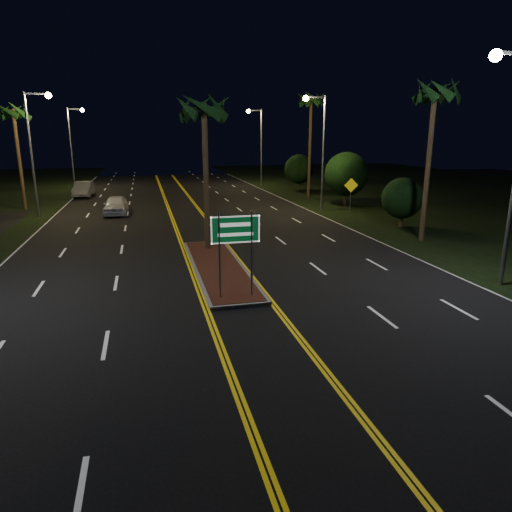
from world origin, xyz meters
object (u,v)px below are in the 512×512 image
object	(u,v)px
car_far	(83,188)
streetlight_left_far	(74,138)
car_near	(116,204)
shrub_near	(402,198)
palm_right_near	(435,93)
shrub_far	(299,169)
streetlight_right_far	(258,138)
warning_sign	(351,190)
palm_right_far	(311,101)
palm_median	(204,108)
highway_sign	(236,238)
shrub_mid	(346,174)
streetlight_left_mid	(35,140)
median_island	(218,267)
streetlight_right_near	(512,144)
streetlight_right_mid	(319,140)
palm_left_far	(13,112)

from	to	relation	value
car_far	streetlight_left_far	bearing A→B (deg)	103.40
car_near	shrub_near	bearing A→B (deg)	-25.23
palm_right_near	shrub_far	world-z (taller)	palm_right_near
streetlight_right_far	warning_sign	size ratio (longest dim) A/B	3.35
palm_right_far	shrub_near	xyz separation A→B (m)	(0.70, -16.00, -7.20)
palm_right_near	palm_median	bearing A→B (deg)	177.71
highway_sign	shrub_mid	xyz separation A→B (m)	(14.00, 21.20, 0.32)
streetlight_right_far	streetlight_left_mid	bearing A→B (deg)	-139.70
palm_median	shrub_far	size ratio (longest dim) A/B	2.10
car_far	median_island	bearing A→B (deg)	-69.99
streetlight_left_mid	palm_median	xyz separation A→B (m)	(10.61, -13.50, 1.62)
palm_median	shrub_mid	bearing A→B (deg)	43.96
highway_sign	car_far	world-z (taller)	highway_sign
streetlight_right_near	shrub_far	size ratio (longest dim) A/B	2.27
car_near	streetlight_left_mid	bearing A→B (deg)	-177.60
palm_right_near	highway_sign	bearing A→B (deg)	-150.05
palm_right_far	car_near	bearing A→B (deg)	-161.66
palm_right_far	palm_right_near	bearing A→B (deg)	-90.86
palm_right_far	shrub_mid	world-z (taller)	palm_right_far
palm_median	shrub_far	world-z (taller)	palm_median
streetlight_right_near	shrub_far	world-z (taller)	streetlight_right_near
highway_sign	car_far	xyz separation A→B (m)	(-9.08, 33.17, -1.53)
streetlight_left_far	warning_sign	bearing A→B (deg)	-44.50
streetlight_right_near	palm_median	xyz separation A→B (m)	(-10.61, 8.50, 1.62)
streetlight_left_far	shrub_far	bearing A→B (deg)	-18.14
streetlight_left_mid	streetlight_left_far	bearing A→B (deg)	90.00
palm_right_far	shrub_far	bearing A→B (deg)	80.54
palm_right_near	streetlight_right_mid	bearing A→B (deg)	98.94
streetlight_left_mid	streetlight_right_near	bearing A→B (deg)	-46.03
streetlight_right_near	car_near	xyz separation A→B (m)	(-15.98, 21.98, -4.82)
palm_right_far	car_near	distance (m)	20.86
shrub_mid	car_far	distance (m)	26.07
warning_sign	palm_right_near	bearing A→B (deg)	-84.98
streetlight_right_mid	palm_right_near	xyz separation A→B (m)	(1.89, -12.00, 2.56)
streetlight_right_near	streetlight_right_far	bearing A→B (deg)	90.00
streetlight_left_far	car_near	world-z (taller)	streetlight_left_far
palm_right_far	car_far	world-z (taller)	palm_right_far
streetlight_right_near	car_near	distance (m)	27.60
streetlight_left_far	streetlight_left_mid	bearing A→B (deg)	-90.00
streetlight_right_far	shrub_mid	xyz separation A→B (m)	(3.39, -18.00, -2.93)
car_far	streetlight_right_near	bearing A→B (deg)	-57.29
streetlight_right_mid	streetlight_right_near	bearing A→B (deg)	-90.00
streetlight_left_far	palm_median	bearing A→B (deg)	-72.42
streetlight_left_mid	palm_right_far	bearing A→B (deg)	14.37
palm_right_near	shrub_far	bearing A→B (deg)	87.14
streetlight_left_mid	shrub_near	xyz separation A→B (m)	(24.11, -10.00, -3.71)
palm_left_far	car_near	xyz separation A→B (m)	(7.44, -4.02, -6.91)
median_island	car_far	world-z (taller)	car_far
streetlight_right_near	streetlight_left_mid	bearing A→B (deg)	133.97
streetlight_right_mid	palm_right_near	size ratio (longest dim) A/B	0.97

